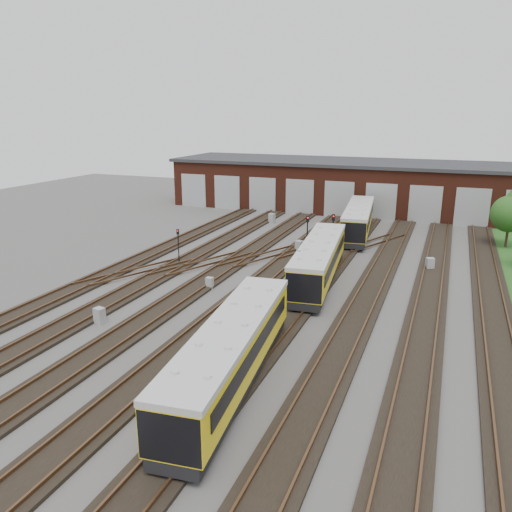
% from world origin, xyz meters
% --- Properties ---
extents(ground, '(120.00, 120.00, 0.00)m').
position_xyz_m(ground, '(0.00, 0.00, 0.00)').
color(ground, '#454340').
rests_on(ground, ground).
extents(track_network, '(30.40, 70.00, 0.33)m').
position_xyz_m(track_network, '(-0.17, 0.59, 0.11)').
color(track_network, black).
rests_on(track_network, ground).
extents(maintenance_shed, '(51.00, 12.50, 6.35)m').
position_xyz_m(maintenance_shed, '(-0.01, 39.97, 3.20)').
color(maintenance_shed, '#4E1F13').
rests_on(maintenance_shed, ground).
extents(metro_train, '(3.94, 45.81, 2.81)m').
position_xyz_m(metro_train, '(2.00, 9.24, 1.77)').
color(metro_train, black).
rests_on(metro_train, ground).
extents(signal_mast_0, '(0.25, 0.24, 2.99)m').
position_xyz_m(signal_mast_0, '(-10.35, 9.69, 1.90)').
color(signal_mast_0, black).
rests_on(signal_mast_0, ground).
extents(signal_mast_1, '(0.32, 0.31, 3.82)m').
position_xyz_m(signal_mast_1, '(-0.67, 15.26, 2.42)').
color(signal_mast_1, black).
rests_on(signal_mast_1, ground).
extents(signal_mast_2, '(0.25, 0.23, 3.15)m').
position_xyz_m(signal_mast_2, '(1.26, 6.34, 2.01)').
color(signal_mast_2, black).
rests_on(signal_mast_2, ground).
extents(signal_mast_3, '(0.31, 0.30, 3.73)m').
position_xyz_m(signal_mast_3, '(1.17, 17.16, 2.37)').
color(signal_mast_3, black).
rests_on(signal_mast_3, ground).
extents(relay_cabinet_0, '(0.69, 0.61, 1.00)m').
position_xyz_m(relay_cabinet_0, '(-8.48, -3.11, 0.50)').
color(relay_cabinet_0, '#97999C').
rests_on(relay_cabinet_0, ground).
extents(relay_cabinet_1, '(0.79, 0.72, 1.10)m').
position_xyz_m(relay_cabinet_1, '(-8.49, 27.93, 0.55)').
color(relay_cabinet_1, '#97999C').
rests_on(relay_cabinet_1, ground).
extents(relay_cabinet_2, '(0.52, 0.44, 0.85)m').
position_xyz_m(relay_cabinet_2, '(-5.06, 4.97, 0.43)').
color(relay_cabinet_2, '#97999C').
rests_on(relay_cabinet_2, ground).
extents(relay_cabinet_3, '(0.77, 0.70, 1.07)m').
position_xyz_m(relay_cabinet_3, '(-1.86, 16.93, 0.53)').
color(relay_cabinet_3, '#97999C').
rests_on(relay_cabinet_3, ground).
extents(relay_cabinet_4, '(0.76, 0.71, 1.02)m').
position_xyz_m(relay_cabinet_4, '(9.66, 15.61, 0.51)').
color(relay_cabinet_4, '#97999C').
rests_on(relay_cabinet_4, ground).
extents(tree_0, '(3.48, 3.48, 5.77)m').
position_xyz_m(tree_0, '(16.00, 25.62, 3.71)').
color(tree_0, '#342417').
rests_on(tree_0, ground).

